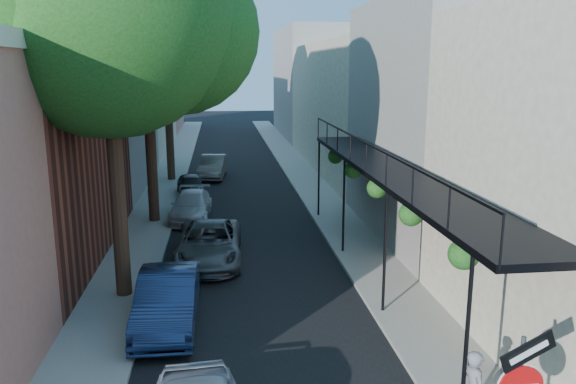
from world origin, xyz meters
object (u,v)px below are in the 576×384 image
object	(u,v)px
parked_car_b	(168,300)
parked_car_d	(191,206)
oak_near	(124,14)
parked_car_f	(213,167)
oak_mid	(156,53)
parked_car_c	(209,243)
oak_far	(173,35)
parked_car_e	(191,186)

from	to	relation	value
parked_car_b	parked_car_d	world-z (taller)	parked_car_b
oak_near	parked_car_f	distance (m)	19.02
oak_mid	parked_car_c	world-z (taller)	oak_mid
oak_near	parked_car_f	size ratio (longest dim) A/B	2.80
oak_far	parked_car_d	xyz separation A→B (m)	(1.09, -8.82, -7.67)
parked_car_e	parked_car_f	bearing A→B (deg)	70.98
parked_car_d	parked_car_f	bearing A→B (deg)	88.08
parked_car_b	parked_car_d	xyz separation A→B (m)	(0.12, 10.40, -0.11)
oak_mid	oak_near	bearing A→B (deg)	-89.63
oak_mid	oak_far	distance (m)	9.12
parked_car_f	parked_car_b	bearing A→B (deg)	-86.47
oak_mid	parked_car_f	size ratio (longest dim) A/B	2.50
oak_far	parked_car_e	bearing A→B (deg)	-78.71
oak_mid	oak_far	xyz separation A→B (m)	(0.06, 9.04, 1.20)
parked_car_c	parked_car_e	size ratio (longest dim) A/B	1.39
oak_near	oak_far	size ratio (longest dim) A/B	0.96
oak_far	parked_car_c	bearing A→B (deg)	-82.31
oak_mid	oak_far	bearing A→B (deg)	89.59
parked_car_e	parked_car_d	bearing A→B (deg)	-94.11
oak_far	parked_car_c	xyz separation A→B (m)	(1.95, -14.48, -7.61)
parked_car_e	oak_near	bearing A→B (deg)	-100.92
parked_car_b	parked_car_e	distance (m)	14.77
oak_near	parked_car_b	world-z (taller)	oak_near
parked_car_b	parked_car_d	distance (m)	10.40
oak_near	parked_car_d	bearing A→B (deg)	82.30
parked_car_f	parked_car_e	bearing A→B (deg)	-95.83
parked_car_d	parked_car_e	distance (m)	4.38
parked_car_b	parked_car_f	distance (m)	19.73
oak_near	parked_car_b	bearing A→B (deg)	-65.93
oak_mid	parked_car_c	xyz separation A→B (m)	(2.02, -5.44, -6.41)
parked_car_c	parked_car_d	world-z (taller)	parked_car_c
parked_car_b	parked_car_d	size ratio (longest dim) A/B	1.04
parked_car_c	parked_car_d	bearing A→B (deg)	100.59
parked_car_f	parked_car_d	bearing A→B (deg)	-88.90
oak_near	oak_far	distance (m)	17.01
parked_car_b	parked_car_f	bearing A→B (deg)	87.62
parked_car_b	parked_car_f	size ratio (longest dim) A/B	1.03
oak_mid	parked_car_e	bearing A→B (deg)	78.30
parked_car_c	parked_car_f	distance (m)	14.97
oak_near	parked_car_c	distance (m)	7.91
parked_car_d	parked_car_b	bearing A→B (deg)	-87.30
oak_near	parked_car_f	world-z (taller)	oak_near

